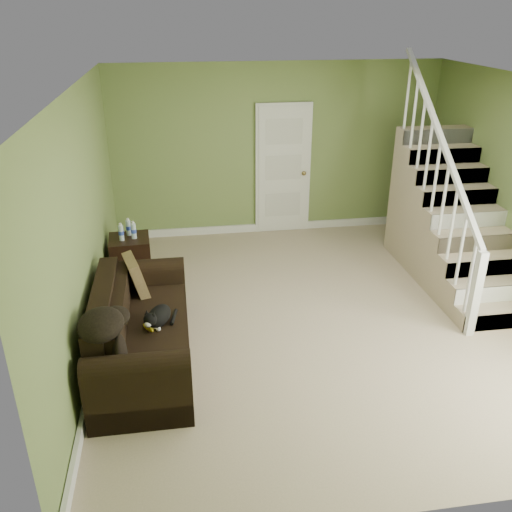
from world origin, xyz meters
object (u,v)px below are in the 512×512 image
object	(u,v)px
sofa	(139,335)
cat	(159,317)
banana	(148,328)
side_table	(131,259)

from	to	relation	value
sofa	cat	xyz separation A→B (m)	(0.22, -0.07, 0.23)
cat	banana	world-z (taller)	cat
banana	side_table	bearing A→B (deg)	66.21
side_table	cat	distance (m)	1.98
side_table	banana	xyz separation A→B (m)	(0.29, -1.99, 0.16)
side_table	banana	distance (m)	2.01
cat	banana	bearing A→B (deg)	-126.14
side_table	cat	xyz separation A→B (m)	(0.40, -1.93, 0.23)
cat	banana	size ratio (longest dim) A/B	3.07
sofa	cat	distance (m)	0.33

